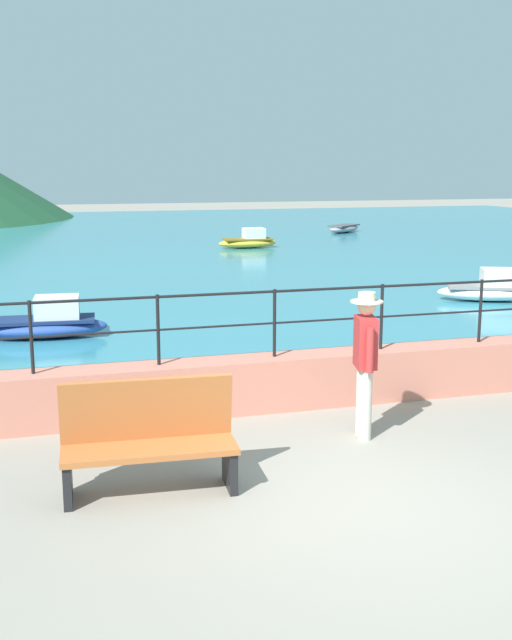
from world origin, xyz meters
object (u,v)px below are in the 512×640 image
(boat_2, at_px, (344,228))
(boat_1, at_px, (47,323))
(person_walking, at_px, (365,357))
(boat_0, at_px, (489,289))
(bench_main, at_px, (149,437))
(boat_3, at_px, (249,241))

(boat_2, bearing_deg, boat_1, -125.69)
(person_walking, relative_size, boat_0, 0.71)
(bench_main, distance_m, boat_2, 29.83)
(boat_1, xyz_separation_m, boat_2, (14.04, 19.55, -0.07))
(bench_main, xyz_separation_m, boat_3, (6.97, 21.31, -0.23))
(boat_1, distance_m, boat_2, 24.07)
(boat_1, bearing_deg, boat_3, 61.01)
(person_walking, relative_size, boat_3, 0.76)
(boat_1, distance_m, boat_3, 16.14)
(boat_0, distance_m, boat_1, 10.14)
(person_walking, xyz_separation_m, boat_3, (4.31, 20.49, -0.65))
(person_walking, distance_m, boat_3, 20.94)
(boat_3, bearing_deg, boat_1, -118.99)
(person_walking, height_order, boat_0, person_walking)
(boat_3, bearing_deg, person_walking, -101.88)
(person_walking, distance_m, boat_0, 10.02)
(boat_0, bearing_deg, boat_3, 99.88)
(boat_0, relative_size, boat_1, 1.04)
(bench_main, xyz_separation_m, boat_0, (9.23, 8.36, -0.23))
(bench_main, relative_size, boat_2, 0.74)
(boat_0, height_order, boat_2, boat_0)
(boat_0, bearing_deg, boat_1, -173.40)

